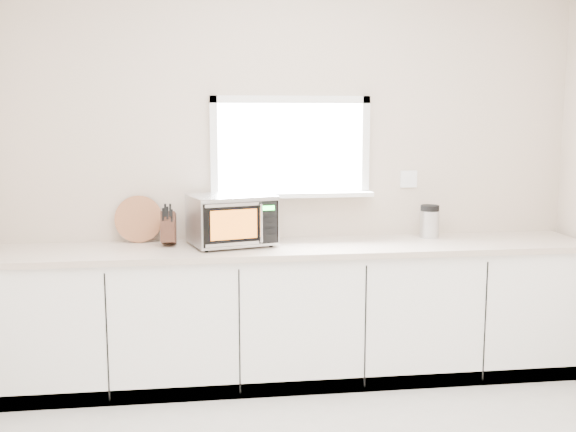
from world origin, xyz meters
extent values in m
cube|color=#C3AD9B|center=(0.00, 2.00, 1.35)|extent=(4.00, 0.02, 2.70)
cube|color=white|center=(0.00, 1.99, 1.55)|extent=(1.00, 0.02, 0.60)
cube|color=white|center=(0.00, 1.92, 1.23)|extent=(1.12, 0.16, 0.03)
cube|color=white|center=(0.00, 1.97, 1.88)|extent=(1.10, 0.04, 0.05)
cube|color=white|center=(0.00, 1.97, 1.23)|extent=(1.10, 0.04, 0.05)
cube|color=white|center=(-0.53, 1.97, 1.55)|extent=(0.05, 0.04, 0.70)
cube|color=white|center=(0.53, 1.97, 1.55)|extent=(0.05, 0.04, 0.70)
cube|color=white|center=(0.85, 1.99, 1.32)|extent=(0.12, 0.01, 0.12)
cube|color=white|center=(0.00, 1.70, 0.44)|extent=(3.92, 0.60, 0.88)
cube|color=beige|center=(0.00, 1.69, 0.90)|extent=(3.92, 0.64, 0.04)
cylinder|color=black|center=(-0.59, 1.55, 0.93)|extent=(0.02, 0.02, 0.02)
cylinder|color=black|center=(-0.67, 1.85, 0.93)|extent=(0.02, 0.02, 0.02)
cylinder|color=black|center=(-0.17, 1.66, 0.93)|extent=(0.02, 0.02, 0.02)
cylinder|color=black|center=(-0.25, 1.96, 0.93)|extent=(0.02, 0.02, 0.02)
cube|color=#B7BABF|center=(-0.42, 1.75, 1.09)|extent=(0.60, 0.52, 0.31)
cube|color=black|center=(-0.37, 1.56, 1.09)|extent=(0.48, 0.14, 0.27)
cube|color=orange|center=(-0.42, 1.54, 1.09)|extent=(0.30, 0.08, 0.19)
cylinder|color=silver|center=(-0.24, 1.57, 1.09)|extent=(0.02, 0.02, 0.24)
cube|color=black|center=(-0.20, 1.60, 1.09)|extent=(0.12, 0.04, 0.27)
cube|color=#19FF33|center=(-0.20, 1.60, 1.18)|extent=(0.08, 0.03, 0.03)
cube|color=silver|center=(-0.42, 1.75, 1.25)|extent=(0.60, 0.52, 0.01)
cube|color=#472319|center=(-0.83, 1.80, 1.04)|extent=(0.10, 0.20, 0.23)
cube|color=black|center=(-0.86, 1.76, 1.13)|extent=(0.01, 0.04, 0.08)
cube|color=black|center=(-0.84, 1.76, 1.14)|extent=(0.01, 0.04, 0.08)
cube|color=black|center=(-0.81, 1.76, 1.12)|extent=(0.01, 0.04, 0.08)
cube|color=black|center=(-0.85, 1.76, 1.16)|extent=(0.01, 0.04, 0.08)
cube|color=black|center=(-0.82, 1.76, 1.16)|extent=(0.01, 0.04, 0.08)
cylinder|color=brown|center=(-1.04, 1.94, 1.08)|extent=(0.32, 0.08, 0.32)
cylinder|color=#B7BABF|center=(0.96, 1.85, 1.01)|extent=(0.15, 0.15, 0.19)
cylinder|color=black|center=(0.96, 1.85, 1.13)|extent=(0.14, 0.14, 0.04)
camera|label=1|loc=(-0.64, -2.62, 1.76)|focal=42.00mm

